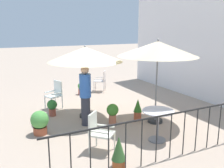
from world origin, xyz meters
name	(u,v)px	position (x,y,z in m)	size (l,w,h in m)	color
ground_plane	(96,115)	(0.00, 0.00, 0.00)	(60.00, 60.00, 0.00)	tan
villa_facade	(205,35)	(0.00, 4.43, 2.47)	(8.82, 0.30, 4.95)	white
terrace_railing	(157,131)	(3.17, 0.00, 0.68)	(0.03, 4.72, 1.01)	black
patio_umbrella_0	(158,49)	(1.29, 1.34, 2.14)	(2.25, 2.25, 2.43)	#2D2D2D
patio_umbrella_1	(85,55)	(-0.04, -0.32, 1.94)	(2.25, 2.25, 2.23)	#2D2D2D
cafe_table_0	(158,120)	(2.33, 0.65, 0.54)	(0.78, 0.78, 0.78)	white
patio_chair_0	(98,130)	(2.18, -0.87, 0.50)	(0.65, 0.65, 0.89)	silver
patio_chair_1	(102,79)	(-2.73, 1.41, 0.54)	(0.65, 0.64, 0.92)	silver
patio_chair_2	(55,93)	(-1.30, -0.97, 0.54)	(0.58, 0.59, 0.96)	white
potted_plant_0	(113,112)	(0.82, 0.17, 0.35)	(0.35, 0.35, 0.59)	#C56D4C
potted_plant_1	(40,122)	(0.66, -1.87, 0.34)	(0.47, 0.47, 0.63)	#A44E32
potted_plant_2	(138,109)	(0.94, 0.95, 0.34)	(0.25, 0.25, 0.66)	#AE4D30
potted_plant_3	(52,107)	(-0.60, -1.26, 0.30)	(0.31, 0.31, 0.52)	#9E4C3A
potted_plant_4	(119,152)	(3.01, -0.79, 0.34)	(0.29, 0.29, 0.67)	#A75228
potted_plant_5	(81,88)	(-2.67, 0.45, 0.26)	(0.29, 0.29, 0.50)	#B2533C
standing_person	(85,95)	(0.59, -0.57, 0.89)	(0.38, 0.38, 1.71)	#33333D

